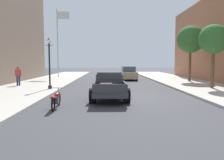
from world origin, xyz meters
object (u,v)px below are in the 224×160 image
motorcycle_parked (56,99)px  pedestrian_sidewalk_left (18,75)px  flagpole (59,36)px  street_tree_second (191,40)px  street_tree_nearest (214,39)px  hotrod_truck_gunmetal (109,86)px  car_background_tan (128,74)px  street_lamp_near (49,59)px

motorcycle_parked → pedestrian_sidewalk_left: pedestrian_sidewalk_left is taller
pedestrian_sidewalk_left → flagpole: size_ratio=0.18×
pedestrian_sidewalk_left → street_tree_second: street_tree_second is taller
motorcycle_parked → street_tree_nearest: size_ratio=0.43×
hotrod_truck_gunmetal → street_tree_second: 13.77m
hotrod_truck_gunmetal → car_background_tan: (2.48, 13.66, 0.01)m
street_lamp_near → street_tree_nearest: street_tree_nearest is taller
pedestrian_sidewalk_left → street_tree_nearest: (15.97, -2.10, 2.84)m
car_background_tan → street_lamp_near: bearing=-124.7°
car_background_tan → pedestrian_sidewalk_left: size_ratio=2.64×
flagpole → street_tree_nearest: flagpole is taller
hotrod_truck_gunmetal → flagpole: flagpole is taller
street_tree_second → hotrod_truck_gunmetal: bearing=-131.1°
flagpole → street_tree_second: 16.93m
pedestrian_sidewalk_left → flagpole: (1.18, 11.07, 4.68)m
car_background_tan → flagpole: (-9.13, 3.31, 5.00)m
flagpole → pedestrian_sidewalk_left: bearing=-96.1°
street_tree_second → car_background_tan: bearing=149.3°
car_background_tan → flagpole: size_ratio=0.48×
hotrod_truck_gunmetal → street_tree_nearest: 9.53m
pedestrian_sidewalk_left → hotrod_truck_gunmetal: bearing=-37.0°
motorcycle_parked → street_tree_second: (11.22, 12.82, 4.11)m
hotrod_truck_gunmetal → pedestrian_sidewalk_left: (-7.84, 5.90, 0.33)m
car_background_tan → street_tree_second: (6.22, -3.70, 3.79)m
hotrod_truck_gunmetal → flagpole: bearing=111.4°
car_background_tan → motorcycle_parked: bearing=-106.8°
street_lamp_near → flagpole: size_ratio=0.42×
street_tree_nearest → flagpole: bearing=138.3°
pedestrian_sidewalk_left → street_lamp_near: street_lamp_near is taller
car_background_tan → street_tree_second: 8.17m
car_background_tan → street_lamp_near: 12.37m
street_lamp_near → street_tree_nearest: (12.64, 0.22, 1.54)m
hotrod_truck_gunmetal → car_background_tan: 13.89m
hotrod_truck_gunmetal → street_tree_nearest: bearing=25.0°
hotrod_truck_gunmetal → street_lamp_near: (-4.50, 3.58, 1.63)m
hotrod_truck_gunmetal → street_tree_nearest: street_tree_nearest is taller
street_tree_nearest → hotrod_truck_gunmetal: bearing=-155.0°
pedestrian_sidewalk_left → street_lamp_near: bearing=-34.9°
flagpole → street_tree_second: bearing=-24.5°
hotrod_truck_gunmetal → pedestrian_sidewalk_left: bearing=143.0°
pedestrian_sidewalk_left → car_background_tan: bearing=36.9°
flagpole → street_tree_second: flagpole is taller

